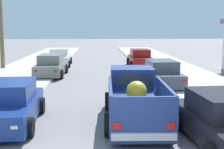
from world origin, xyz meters
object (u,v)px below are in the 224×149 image
car_right_near (161,74)px  car_right_mid (222,121)px  car_left_near (51,66)px  car_right_far (140,59)px  pickup_truck (135,99)px  car_left_far (60,58)px  car_left_mid (10,105)px

car_right_near → car_right_mid: (-0.11, -8.62, 0.00)m
car_left_near → car_right_far: same height
car_right_near → car_right_far: bearing=90.0°
pickup_truck → car_left_far: (-4.74, 15.80, -0.08)m
car_right_mid → car_right_far: (0.12, 17.19, 0.00)m
car_left_mid → car_left_far: same height
car_left_far → car_right_far: bearing=-8.0°
car_right_near → car_right_far: same height
car_left_near → car_right_near: (7.02, -4.01, 0.00)m
pickup_truck → car_right_far: pickup_truck is taller
car_left_near → car_right_mid: size_ratio=0.99×
car_left_mid → car_right_mid: same height
car_left_mid → car_left_far: size_ratio=1.01×
car_right_mid → car_left_far: same height
car_right_far → pickup_truck: bearing=-99.1°
car_right_mid → car_left_mid: bearing=162.3°
car_right_far → car_left_far: bearing=172.0°
car_right_far → car_left_near: bearing=-147.0°
car_left_far → pickup_truck: bearing=-73.3°
car_left_mid → car_right_far: same height
car_right_near → car_left_mid: bearing=-136.6°
car_left_far → car_right_mid: bearing=-68.9°
car_left_near → car_left_far: 5.57m
pickup_truck → car_left_mid: 4.48m
car_right_near → pickup_truck: bearing=-110.9°
car_left_near → car_left_far: bearing=91.0°
car_right_near → car_left_mid: size_ratio=1.00×
car_right_near → car_right_mid: bearing=-90.7°
car_right_mid → pickup_truck: bearing=133.5°
car_left_mid → car_right_mid: 7.07m
car_right_mid → car_left_far: bearing=111.1°
car_left_near → pickup_truck: bearing=-65.6°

